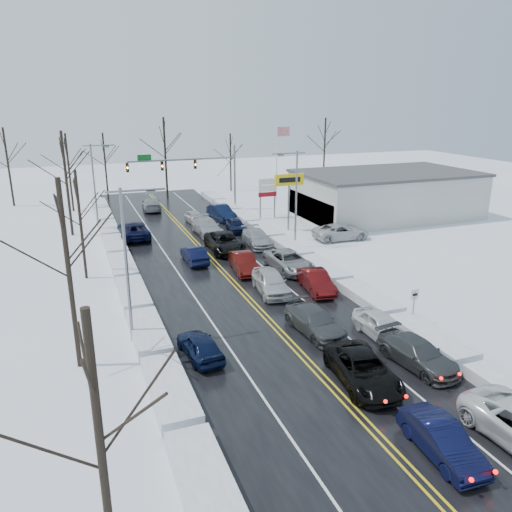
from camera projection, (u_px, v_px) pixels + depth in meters
name	position (u px, v px, depth m)	size (l,w,h in m)	color
ground	(246.00, 296.00, 35.67)	(160.00, 160.00, 0.00)	white
road_surface	(237.00, 287.00, 37.45)	(14.00, 84.00, 0.01)	black
snow_bank_left	(134.00, 301.00, 34.90)	(1.87, 72.00, 0.68)	silver
snow_bank_right	(327.00, 275.00, 40.01)	(1.87, 72.00, 0.68)	silver
traffic_signal_mast	(195.00, 168.00, 60.11)	(13.28, 0.39, 8.00)	slate
tires_plus_sign	(289.00, 184.00, 51.94)	(3.20, 0.34, 6.00)	slate
used_vehicles_sign	(268.00, 190.00, 57.80)	(2.20, 0.22, 4.65)	slate
speed_limit_sign	(414.00, 300.00, 30.81)	(0.55, 0.09, 2.35)	slate
flagpole	(278.00, 158.00, 65.71)	(1.87, 1.20, 10.00)	silver
dealership_building	(386.00, 194.00, 58.98)	(20.40, 12.40, 5.30)	beige
streetlight_ne	(294.00, 192.00, 45.76)	(3.20, 0.25, 9.00)	slate
streetlight_sw	(129.00, 253.00, 27.70)	(3.20, 0.25, 9.00)	slate
streetlight_nw	(96.00, 179.00, 52.65)	(3.20, 0.25, 9.00)	slate
tree_left_a	(96.00, 409.00, 12.23)	(3.60, 3.60, 9.00)	#2D231C
tree_left_b	(65.00, 239.00, 24.33)	(4.00, 4.00, 10.00)	#2D231C
tree_left_c	(79.00, 204.00, 37.46)	(3.40, 3.40, 8.50)	#2D231C
tree_left_d	(64.00, 163.00, 49.27)	(4.20, 4.20, 10.50)	#2D231C
tree_left_e	(68.00, 157.00, 60.31)	(3.80, 3.80, 9.50)	#2D231C
tree_far_a	(6.00, 152.00, 63.13)	(4.00, 4.00, 10.00)	#2D231C
tree_far_b	(104.00, 153.00, 68.27)	(3.60, 3.60, 9.00)	#2D231C
tree_far_c	(165.00, 142.00, 68.76)	(4.40, 4.40, 11.00)	#2D231C
tree_far_d	(230.00, 151.00, 74.00)	(3.40, 3.40, 8.50)	#2D231C
tree_far_e	(325.00, 138.00, 79.40)	(4.20, 4.20, 10.50)	#2D231C
queued_car_1	(440.00, 455.00, 19.87)	(1.48, 4.24, 1.40)	black
queued_car_2	(362.00, 383.00, 24.87)	(2.49, 5.39, 1.50)	black
queued_car_3	(314.00, 332.00, 30.21)	(2.06, 5.06, 1.47)	#404245
queued_car_4	(271.00, 293.00, 36.33)	(2.00, 4.98, 1.70)	#BDBCBF
queued_car_5	(244.00, 272.00, 40.68)	(1.64, 4.69, 1.55)	#470B09
queued_car_6	(225.00, 251.00, 46.16)	(2.79, 6.05, 1.68)	black
queued_car_7	(207.00, 234.00, 51.81)	(2.28, 5.62, 1.63)	#9EA0A6
queued_car_8	(195.00, 223.00, 56.21)	(1.65, 4.10, 1.40)	#BBBBBD
queued_car_11	(416.00, 365.00, 26.48)	(2.01, 4.95, 1.44)	#3B3E40
queued_car_12	(380.00, 337.00, 29.60)	(1.76, 4.38, 1.49)	white
queued_car_13	(316.00, 291.00, 36.66)	(1.61, 4.63, 1.52)	#4D0A0B
queued_car_14	(289.00, 270.00, 41.03)	(2.61, 5.67, 1.58)	gray
queued_car_15	(257.00, 245.00, 47.88)	(2.10, 5.18, 1.50)	#989BA0
queued_car_16	(236.00, 231.00, 52.85)	(1.64, 4.07, 1.39)	black
queued_car_17	(222.00, 220.00, 58.00)	(1.78, 5.12, 1.69)	black
oncoming_car_0	(195.00, 262.00, 42.95)	(1.54, 4.40, 1.45)	black
oncoming_car_1	(134.00, 238.00, 50.29)	(2.81, 6.09, 1.69)	black
oncoming_car_2	(152.00, 210.00, 62.75)	(2.17, 5.34, 1.55)	gray
oncoming_car_3	(200.00, 357.00, 27.34)	(1.65, 4.10, 1.40)	black
parked_car_0	(340.00, 239.00, 49.91)	(2.61, 5.66, 1.57)	silver
parked_car_1	(339.00, 223.00, 56.36)	(2.38, 5.86, 1.70)	#44474A
parked_car_2	(306.00, 216.00, 59.53)	(1.67, 4.14, 1.41)	black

